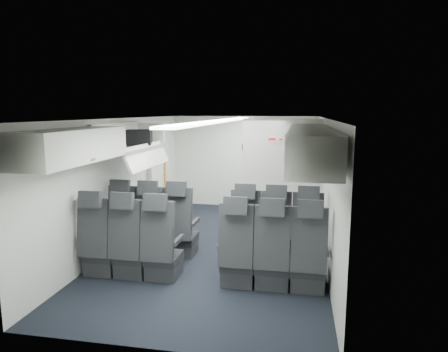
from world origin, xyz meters
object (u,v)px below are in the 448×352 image
(flight_attendant, at_px, (251,183))
(carry_on_bag, at_px, (139,137))
(boarding_door, at_px, (158,174))
(galley_unit, at_px, (284,170))
(seat_row_mid, at_px, (199,253))
(seat_row_front, at_px, (213,233))

(flight_attendant, bearing_deg, carry_on_bag, 140.92)
(flight_attendant, bearing_deg, boarding_door, 100.90)
(galley_unit, height_order, carry_on_bag, carry_on_bag)
(seat_row_mid, height_order, galley_unit, galley_unit)
(seat_row_mid, xyz_separation_m, flight_attendant, (0.34, 3.00, 0.43))
(seat_row_front, height_order, seat_row_mid, same)
(flight_attendant, bearing_deg, galley_unit, -17.58)
(seat_row_front, relative_size, flight_attendant, 2.00)
(seat_row_front, relative_size, galley_unit, 1.75)
(seat_row_mid, height_order, carry_on_bag, carry_on_bag)
(flight_attendant, distance_m, carry_on_bag, 2.52)
(seat_row_mid, xyz_separation_m, boarding_door, (-1.64, 2.99, 0.55))
(seat_row_front, height_order, boarding_door, boarding_door)
(carry_on_bag, bearing_deg, flight_attendant, 28.21)
(galley_unit, xyz_separation_m, carry_on_bag, (-2.36, -2.65, 0.88))
(galley_unit, distance_m, flight_attendant, 1.31)
(seat_row_front, distance_m, boarding_door, 2.71)
(seat_row_mid, bearing_deg, boarding_door, 118.77)
(seat_row_mid, bearing_deg, seat_row_front, 90.00)
(boarding_door, distance_m, flight_attendant, 1.98)
(galley_unit, bearing_deg, seat_row_mid, -102.88)
(galley_unit, bearing_deg, seat_row_front, -106.28)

